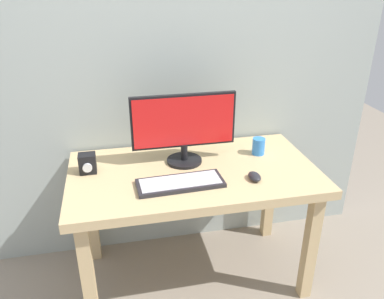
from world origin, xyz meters
The scene contains 8 objects.
ground_plane centered at (0.00, 0.00, 0.00)m, with size 6.00×6.00×0.00m, color gray.
wall_back centered at (0.00, 0.40, 1.50)m, with size 2.47×0.04×3.00m, color #9EA8A3.
desk centered at (0.00, 0.00, 0.63)m, with size 1.31×0.72×0.72m.
monitor centered at (-0.03, 0.11, 0.93)m, with size 0.56×0.19×0.38m.
keyboard_primary centered at (-0.10, -0.14, 0.73)m, with size 0.43×0.18×0.02m.
mouse centered at (0.28, -0.16, 0.73)m, with size 0.06×0.10×0.03m, color #232328.
audio_controller centered at (-0.54, 0.09, 0.77)m, with size 0.09×0.08×0.10m.
coffee_mug centered at (0.40, 0.11, 0.76)m, with size 0.07×0.07×0.10m, color #337FD8.
Camera 1 is at (-0.39, -1.77, 1.69)m, focal length 36.19 mm.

